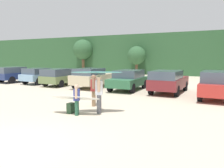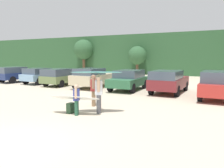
% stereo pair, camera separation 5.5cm
% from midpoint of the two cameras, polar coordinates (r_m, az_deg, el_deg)
% --- Properties ---
extents(ground_plane, '(120.00, 120.00, 0.00)m').
position_cam_midpoint_polar(ground_plane, '(7.26, -24.50, -13.94)').
color(ground_plane, beige).
extents(hillside_ridge, '(108.00, 12.00, 5.65)m').
position_cam_midpoint_polar(hillside_ridge, '(37.01, 19.81, 6.91)').
color(hillside_ridge, '#2D5633').
rests_on(hillside_ridge, ground_plane).
extents(tree_right, '(3.12, 3.12, 5.14)m').
position_cam_midpoint_polar(tree_right, '(36.73, -6.97, 8.39)').
color(tree_right, brown).
rests_on(tree_right, ground_plane).
extents(tree_far_right, '(2.52, 2.52, 3.90)m').
position_cam_midpoint_polar(tree_far_right, '(31.84, 6.30, 6.98)').
color(tree_far_right, brown).
rests_on(tree_far_right, ground_plane).
extents(parked_car_navy, '(2.42, 4.51, 1.50)m').
position_cam_midpoint_polar(parked_car_navy, '(24.60, -22.21, 2.35)').
color(parked_car_navy, navy).
rests_on(parked_car_navy, ground_plane).
extents(parked_car_sky_blue, '(2.01, 4.03, 1.44)m').
position_cam_midpoint_polar(parked_car_sky_blue, '(22.46, -16.97, 2.09)').
color(parked_car_sky_blue, '#84ADD1').
rests_on(parked_car_sky_blue, ground_plane).
extents(parked_car_olive_green, '(1.91, 4.22, 1.47)m').
position_cam_midpoint_polar(parked_car_olive_green, '(20.45, -12.21, 1.81)').
color(parked_car_olive_green, '#6B7F4C').
rests_on(parked_car_olive_green, ground_plane).
extents(parked_car_champagne, '(1.97, 4.49, 1.58)m').
position_cam_midpoint_polar(parked_car_champagne, '(18.72, -4.47, 1.67)').
color(parked_car_champagne, beige).
rests_on(parked_car_champagne, ground_plane).
extents(parked_car_forest_green, '(2.07, 4.17, 1.48)m').
position_cam_midpoint_polar(parked_car_forest_green, '(17.27, 4.19, 1.15)').
color(parked_car_forest_green, '#2D6642').
rests_on(parked_car_forest_green, ground_plane).
extents(parked_car_maroon, '(1.92, 4.35, 1.57)m').
position_cam_midpoint_polar(parked_car_maroon, '(16.17, 13.92, 0.76)').
color(parked_car_maroon, maroon).
rests_on(parked_car_maroon, ground_plane).
extents(parked_car_red, '(1.88, 4.63, 1.65)m').
position_cam_midpoint_polar(parked_car_red, '(14.97, 24.65, -0.04)').
color(parked_car_red, '#B72D28').
rests_on(parked_car_red, ground_plane).
extents(person_adult, '(0.49, 0.74, 1.72)m').
position_cam_midpoint_polar(person_adult, '(10.23, -3.13, -1.76)').
color(person_adult, '#4C4C51').
rests_on(person_adult, ground_plane).
extents(person_child, '(0.37, 0.51, 1.32)m').
position_cam_midpoint_polar(person_child, '(9.96, -8.62, -3.39)').
color(person_child, '#26593F').
rests_on(person_child, ground_plane).
extents(person_companion, '(0.44, 0.59, 1.59)m').
position_cam_midpoint_polar(person_companion, '(11.72, -4.45, -1.06)').
color(person_companion, '#8C6B4C').
rests_on(person_companion, ground_plane).
extents(surfboard_teal, '(2.29, 1.63, 0.13)m').
position_cam_midpoint_polar(surfboard_teal, '(10.03, -3.73, 2.91)').
color(surfboard_teal, teal).
extents(surfboard_white, '(2.35, 1.16, 0.29)m').
position_cam_midpoint_polar(surfboard_white, '(10.08, -9.08, -3.40)').
color(surfboard_white, white).
extents(backpack_dropped, '(0.24, 0.34, 0.45)m').
position_cam_midpoint_polar(backpack_dropped, '(10.44, -10.03, -5.86)').
color(backpack_dropped, '#2D4C33').
rests_on(backpack_dropped, ground_plane).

